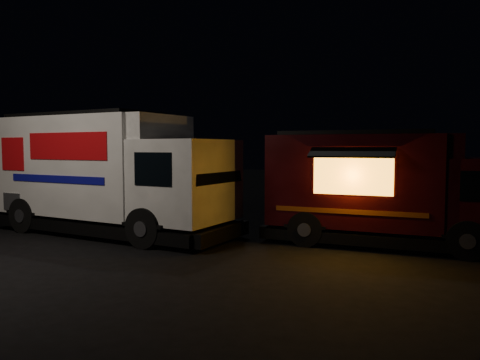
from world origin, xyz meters
name	(u,v)px	position (x,y,z in m)	size (l,w,h in m)	color
ground	(140,246)	(0.00, 0.00, 0.00)	(80.00, 80.00, 0.00)	black
white_truck	(112,173)	(-1.45, 1.50, 1.71)	(7.54, 2.57, 3.42)	white
red_truck	(389,188)	(6.07, 1.25, 1.43)	(6.13, 2.26, 2.85)	#370A0F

